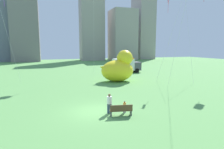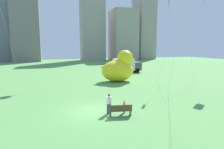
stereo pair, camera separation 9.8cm
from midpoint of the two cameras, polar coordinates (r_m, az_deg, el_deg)
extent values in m
plane|color=#5C974E|center=(15.97, -4.96, -10.79)|extent=(140.00, 140.00, 0.00)
cube|color=brown|center=(14.81, 2.74, -10.60)|extent=(1.75, 0.77, 0.06)
cube|color=brown|center=(14.54, 2.88, -9.89)|extent=(1.67, 0.39, 0.45)
cube|color=#47474C|center=(14.77, -0.26, -11.56)|extent=(0.15, 0.38, 0.39)
cube|color=#47474C|center=(15.03, 5.66, -11.25)|extent=(0.15, 0.38, 0.39)
cylinder|color=#38476B|center=(15.31, -1.05, -10.08)|extent=(0.18, 0.18, 0.77)
cylinder|color=#38476B|center=(15.37, -0.35, -10.01)|extent=(0.18, 0.18, 0.77)
cylinder|color=white|center=(15.14, -0.71, -7.62)|extent=(0.39, 0.39, 0.58)
sphere|color=brown|center=(15.04, -0.71, -6.14)|extent=(0.23, 0.23, 0.23)
cylinder|color=silver|center=(15.50, 3.61, -10.47)|extent=(0.11, 0.11, 0.47)
cylinder|color=silver|center=(15.54, 4.02, -10.42)|extent=(0.11, 0.11, 0.47)
cylinder|color=gold|center=(15.40, 3.83, -9.00)|extent=(0.23, 0.23, 0.35)
sphere|color=brown|center=(15.33, 3.84, -8.14)|extent=(0.14, 0.14, 0.14)
ellipsoid|color=yellow|center=(29.02, 1.79, 1.10)|extent=(4.97, 3.68, 3.24)
sphere|color=yellow|center=(29.29, 3.99, 4.92)|extent=(2.42, 2.42, 2.42)
cone|color=orange|center=(29.74, 5.93, 4.71)|extent=(1.09, 1.09, 1.09)
cone|color=yellow|center=(28.27, -2.31, 2.02)|extent=(1.48, 1.30, 1.56)
cube|color=white|center=(39.06, 3.57, 2.95)|extent=(3.99, 2.31, 2.40)
cube|color=#4C4C56|center=(40.22, 7.22, 2.53)|extent=(1.55, 2.30, 1.68)
cylinder|color=black|center=(40.22, 6.94, 1.34)|extent=(0.90, 2.40, 0.90)
cylinder|color=black|center=(38.88, 2.44, 1.15)|extent=(0.90, 2.40, 0.90)
cube|color=slate|center=(82.40, -28.53, 16.51)|extent=(7.38, 10.61, 37.06)
cube|color=gray|center=(77.83, -24.06, 11.52)|extent=(9.33, 9.88, 21.39)
cube|color=#9E938C|center=(77.51, -5.81, 15.10)|extent=(8.94, 6.41, 29.25)
cube|color=#9E938C|center=(78.58, 3.35, 11.54)|extent=(9.37, 9.70, 19.69)
cube|color=#9E938C|center=(88.85, 9.45, 14.15)|extent=(7.31, 9.98, 29.27)
cylinder|color=silver|center=(24.76, 20.51, 15.91)|extent=(1.08, 3.35, 17.48)
cylinder|color=silver|center=(29.98, -28.13, 9.11)|extent=(2.29, 0.84, 12.35)
cylinder|color=purple|center=(31.77, -29.23, 18.53)|extent=(0.04, 0.04, 1.60)
cylinder|color=silver|center=(36.77, -5.24, 14.17)|extent=(0.16, 0.21, 18.11)
cylinder|color=silver|center=(30.78, 22.10, 10.33)|extent=(0.83, 3.88, 13.34)
cylinder|color=silver|center=(29.78, 16.64, 8.97)|extent=(2.31, 2.27, 11.56)
cube|color=pink|center=(28.91, 16.60, 20.57)|extent=(0.66, 1.15, 1.27)
cylinder|color=pink|center=(28.73, 16.53, 18.82)|extent=(0.04, 0.04, 1.60)
camera|label=1|loc=(0.05, -89.87, 0.02)|focal=30.77mm
camera|label=2|loc=(0.05, 90.13, -0.02)|focal=30.77mm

